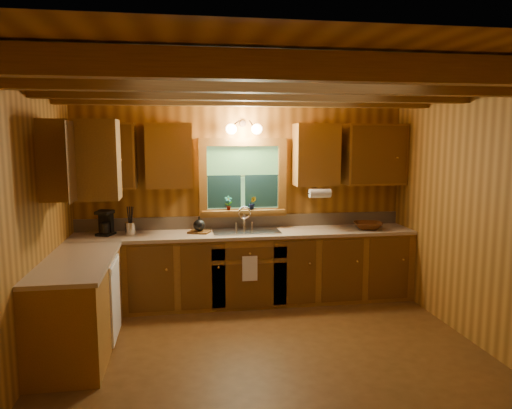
{
  "coord_description": "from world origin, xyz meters",
  "views": [
    {
      "loc": [
        -0.79,
        -4.17,
        2.05
      ],
      "look_at": [
        0.0,
        0.8,
        1.35
      ],
      "focal_mm": 33.53,
      "sensor_mm": 36.0,
      "label": 1
    }
  ],
  "objects_px": {
    "sink": "(246,235)",
    "coffee_maker": "(106,223)",
    "wicker_basket": "(368,226)",
    "cutting_board": "(199,232)"
  },
  "relations": [
    {
      "from": "cutting_board",
      "to": "wicker_basket",
      "type": "xyz_separation_m",
      "value": [
        2.13,
        -0.09,
        0.03
      ]
    },
    {
      "from": "coffee_maker",
      "to": "cutting_board",
      "type": "xyz_separation_m",
      "value": [
        1.11,
        -0.07,
        -0.13
      ]
    },
    {
      "from": "cutting_board",
      "to": "wicker_basket",
      "type": "bearing_deg",
      "value": 20.34
    },
    {
      "from": "sink",
      "to": "coffee_maker",
      "type": "bearing_deg",
      "value": 177.48
    },
    {
      "from": "coffee_maker",
      "to": "wicker_basket",
      "type": "distance_m",
      "value": 3.25
    },
    {
      "from": "coffee_maker",
      "to": "wicker_basket",
      "type": "xyz_separation_m",
      "value": [
        3.24,
        -0.16,
        -0.1
      ]
    },
    {
      "from": "sink",
      "to": "cutting_board",
      "type": "height_order",
      "value": "sink"
    },
    {
      "from": "sink",
      "to": "wicker_basket",
      "type": "xyz_separation_m",
      "value": [
        1.56,
        -0.09,
        0.09
      ]
    },
    {
      "from": "wicker_basket",
      "to": "cutting_board",
      "type": "bearing_deg",
      "value": 177.48
    },
    {
      "from": "sink",
      "to": "coffee_maker",
      "type": "relative_size",
      "value": 2.76
    }
  ]
}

